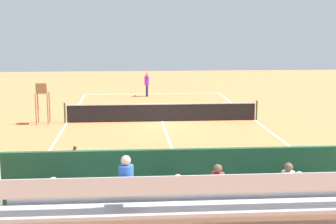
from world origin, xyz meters
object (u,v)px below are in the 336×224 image
object	(u,v)px
umpire_chair	(42,99)
tennis_ball_far	(172,98)
tennis_net	(162,112)
bleacher_stand	(206,209)
courtside_bench	(301,191)
equipment_bag	(248,208)
tennis_player	(147,82)
tennis_racket	(133,95)
line_judge	(71,181)
tennis_ball_near	(163,103)

from	to	relation	value
umpire_chair	tennis_ball_far	distance (m)	11.61
umpire_chair	tennis_ball_far	bearing A→B (deg)	-130.11
tennis_net	bleacher_stand	world-z (taller)	bleacher_stand
umpire_chair	courtside_bench	bearing A→B (deg)	124.86
umpire_chair	courtside_bench	size ratio (longest dim) A/B	1.19
bleacher_stand	tennis_ball_far	size ratio (longest dim) A/B	137.27
tennis_net	umpire_chair	xyz separation A→B (m)	(6.20, 0.18, 0.81)
tennis_net	equipment_bag	bearing A→B (deg)	96.11
bleacher_stand	tennis_player	bearing A→B (deg)	-89.01
tennis_racket	line_judge	world-z (taller)	line_judge
equipment_bag	tennis_net	bearing A→B (deg)	-83.89
equipment_bag	line_judge	world-z (taller)	line_judge
umpire_chair	tennis_net	bearing A→B (deg)	-178.33
tennis_player	line_judge	xyz separation A→B (m)	(2.79, 22.94, 0.00)
equipment_bag	tennis_ball_near	world-z (taller)	equipment_bag
equipment_bag	tennis_ball_near	size ratio (longest dim) A/B	13.64
tennis_net	tennis_ball_far	world-z (taller)	tennis_net
bleacher_stand	tennis_ball_near	world-z (taller)	bleacher_stand
tennis_ball_near	tennis_racket	bearing A→B (deg)	-66.27
tennis_player	tennis_racket	bearing A→B (deg)	-36.00
tennis_racket	line_judge	size ratio (longest dim) A/B	0.30
umpire_chair	equipment_bag	bearing A→B (deg)	120.01
courtside_bench	tennis_ball_near	distance (m)	19.43
tennis_net	equipment_bag	size ratio (longest dim) A/B	11.44
umpire_chair	line_judge	world-z (taller)	umpire_chair
umpire_chair	tennis_player	world-z (taller)	umpire_chair
umpire_chair	tennis_racket	distance (m)	11.60
tennis_racket	line_judge	distance (m)	23.74
equipment_bag	tennis_player	bearing A→B (deg)	-85.29
courtside_bench	equipment_bag	distance (m)	1.54
tennis_racket	tennis_ball_near	distance (m)	4.73
tennis_net	umpire_chair	world-z (taller)	umpire_chair
tennis_net	line_judge	size ratio (longest dim) A/B	5.35
tennis_racket	tennis_ball_near	xyz separation A→B (m)	(-1.90, 4.33, 0.02)
tennis_racket	tennis_net	bearing A→B (deg)	97.95
equipment_bag	tennis_ball_near	xyz separation A→B (m)	(0.97, -19.39, -0.15)
bleacher_stand	umpire_chair	xyz separation A→B (m)	(6.17, -15.15, 0.40)
tennis_player	bleacher_stand	bearing A→B (deg)	90.99
bleacher_stand	tennis_ball_near	xyz separation A→B (m)	(-0.49, -21.32, -0.88)
tennis_player	line_judge	size ratio (longest dim) A/B	1.00
tennis_racket	tennis_ball_near	size ratio (longest dim) A/B	8.63
courtside_bench	tennis_racket	bearing A→B (deg)	-79.53
courtside_bench	tennis_player	bearing A→B (deg)	-81.59
line_judge	courtside_bench	bearing A→B (deg)	-179.43
bleacher_stand	tennis_racket	xyz separation A→B (m)	(1.41, -25.65, -0.90)
bleacher_stand	umpire_chair	size ratio (longest dim) A/B	4.23
umpire_chair	courtside_bench	world-z (taller)	umpire_chair
bleacher_stand	tennis_player	size ratio (longest dim) A/B	4.70
tennis_ball_near	line_judge	xyz separation A→B (m)	(3.71, 19.32, 0.98)
tennis_net	courtside_bench	distance (m)	13.59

